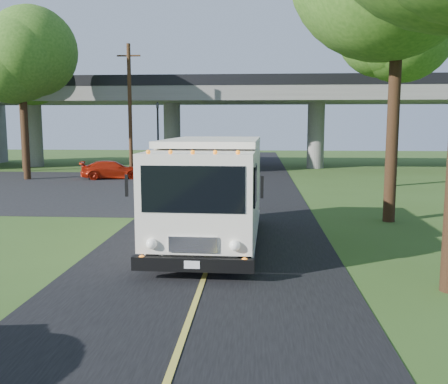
# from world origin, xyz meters

# --- Properties ---
(ground) EXTENTS (120.00, 120.00, 0.00)m
(ground) POSITION_xyz_m (0.00, 0.00, 0.00)
(ground) COLOR #33511C
(ground) RESTS_ON ground
(road) EXTENTS (7.00, 90.00, 0.02)m
(road) POSITION_xyz_m (0.00, 10.00, 0.01)
(road) COLOR black
(road) RESTS_ON ground
(parking_lot) EXTENTS (16.00, 18.00, 0.01)m
(parking_lot) POSITION_xyz_m (-11.00, 18.00, 0.01)
(parking_lot) COLOR black
(parking_lot) RESTS_ON ground
(lane_line) EXTENTS (0.12, 90.00, 0.01)m
(lane_line) POSITION_xyz_m (0.00, 10.00, 0.03)
(lane_line) COLOR gold
(lane_line) RESTS_ON road
(overpass) EXTENTS (54.00, 10.00, 7.30)m
(overpass) POSITION_xyz_m (0.00, 32.00, 4.56)
(overpass) COLOR slate
(overpass) RESTS_ON ground
(traffic_signal) EXTENTS (0.18, 0.22, 5.20)m
(traffic_signal) POSITION_xyz_m (-6.00, 26.00, 3.20)
(traffic_signal) COLOR black
(traffic_signal) RESTS_ON ground
(utility_pole) EXTENTS (1.60, 0.26, 9.00)m
(utility_pole) POSITION_xyz_m (-7.50, 24.00, 4.59)
(utility_pole) COLOR #472D19
(utility_pole) RESTS_ON ground
(tree_right_far) EXTENTS (5.77, 5.67, 10.99)m
(tree_right_far) POSITION_xyz_m (9.21, 19.84, 8.30)
(tree_right_far) COLOR #382314
(tree_right_far) RESTS_ON ground
(tree_left_lot) EXTENTS (5.60, 5.50, 10.50)m
(tree_left_lot) POSITION_xyz_m (-13.79, 21.84, 7.90)
(tree_left_lot) COLOR #382314
(tree_left_lot) RESTS_ON ground
(tree_left_far) EXTENTS (5.26, 5.16, 9.89)m
(tree_left_far) POSITION_xyz_m (-16.79, 27.84, 7.45)
(tree_left_far) COLOR #382314
(tree_left_far) RESTS_ON ground
(step_van) EXTENTS (2.99, 7.68, 3.20)m
(step_van) POSITION_xyz_m (-0.14, 4.90, 1.74)
(step_van) COLOR silver
(step_van) RESTS_ON ground
(red_sedan) EXTENTS (4.46, 2.72, 1.21)m
(red_sedan) POSITION_xyz_m (-8.49, 22.79, 0.60)
(red_sedan) COLOR #B51F0B
(red_sedan) RESTS_ON ground
(pedestrian) EXTENTS (0.58, 0.38, 1.58)m
(pedestrian) POSITION_xyz_m (-3.80, 16.26, 0.79)
(pedestrian) COLOR gray
(pedestrian) RESTS_ON ground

